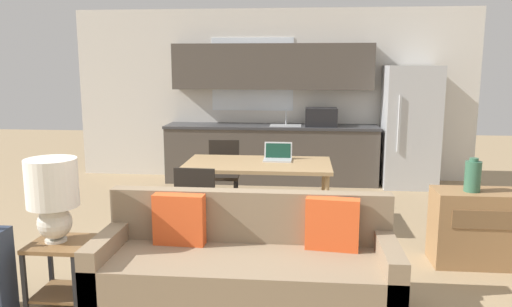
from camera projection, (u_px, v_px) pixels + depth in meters
name	position (u px, v px, depth m)	size (l,w,h in m)	color
wall_back	(272.00, 95.00, 8.02)	(6.40, 0.07, 2.70)	silver
kitchen_counter	(272.00, 128.00, 7.82)	(3.30, 0.65, 2.15)	#4C443D
refrigerator	(410.00, 127.00, 7.50)	(0.79, 0.76, 1.82)	#B7BABC
dining_table	(258.00, 168.00, 5.60)	(1.63, 0.90, 0.75)	tan
couch	(246.00, 265.00, 3.77)	(2.22, 0.80, 0.86)	#3D2D1E
side_table	(62.00, 263.00, 3.79)	(0.43, 0.43, 0.52)	brown
table_lamp	(53.00, 193.00, 3.70)	(0.38, 0.38, 0.63)	silver
credenza	(494.00, 228.00, 4.58)	(1.10, 0.42, 0.70)	olive
vase	(473.00, 176.00, 4.50)	(0.14, 0.14, 0.31)	#336047
dining_chair_near_left	(198.00, 203.00, 4.94)	(0.44, 0.44, 0.86)	black
dining_chair_far_left	(223.00, 170.00, 6.48)	(0.44, 0.44, 0.86)	black
laptop	(278.00, 156.00, 5.74)	(0.32, 0.26, 0.20)	#B7BABC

